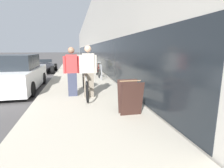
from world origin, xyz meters
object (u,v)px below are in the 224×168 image
at_px(cruiser_bike_middle, 94,67).
at_px(sandwich_board_sign, 130,97).
at_px(bike_rack_hoop, 101,70).
at_px(tandem_bicycle, 85,84).
at_px(vintage_roadster_curbside, 44,67).
at_px(person_bystander, 72,72).
at_px(cruiser_bike_nearest, 98,71).
at_px(cruiser_bike_farthest, 88,64).
at_px(person_rider, 88,72).
at_px(parked_sedan_curbside, 18,74).

xyz_separation_m(cruiser_bike_middle, sandwich_board_sign, (-0.04, -8.96, 0.07)).
bearing_deg(cruiser_bike_middle, bike_rack_hoop, -89.74).
xyz_separation_m(tandem_bicycle, vintage_roadster_curbside, (-2.77, 8.29, -0.07)).
distance_m(tandem_bicycle, person_bystander, 0.69).
height_order(cruiser_bike_nearest, cruiser_bike_farthest, cruiser_bike_farthest).
distance_m(person_bystander, sandwich_board_sign, 2.70).
height_order(person_rider, cruiser_bike_farthest, person_rider).
relative_size(cruiser_bike_farthest, vintage_roadster_curbside, 0.47).
bearing_deg(parked_sedan_curbside, vintage_roadster_curbside, 89.36).
bearing_deg(sandwich_board_sign, cruiser_bike_farthest, 91.07).
bearing_deg(sandwich_board_sign, vintage_roadster_curbside, 109.70).
relative_size(person_rider, person_bystander, 1.03).
bearing_deg(cruiser_bike_nearest, person_rider, -101.47).
height_order(cruiser_bike_middle, sandwich_board_sign, cruiser_bike_middle).
distance_m(person_rider, vintage_roadster_curbside, 9.16).
bearing_deg(person_rider, sandwich_board_sign, -64.76).
height_order(sandwich_board_sign, vintage_roadster_curbside, sandwich_board_sign).
distance_m(cruiser_bike_farthest, parked_sedan_curbside, 7.89).
height_order(person_rider, person_bystander, person_rider).
bearing_deg(parked_sedan_curbside, tandem_bicycle, -33.24).
xyz_separation_m(parked_sedan_curbside, vintage_roadster_curbside, (0.07, 6.43, -0.28)).
bearing_deg(bike_rack_hoop, person_rider, -105.23).
distance_m(person_bystander, cruiser_bike_middle, 6.93).
xyz_separation_m(person_bystander, cruiser_bike_farthest, (1.27, 8.96, -0.48)).
xyz_separation_m(cruiser_bike_nearest, vintage_roadster_curbside, (-3.83, 4.02, -0.06)).
bearing_deg(tandem_bicycle, cruiser_bike_middle, 80.91).
bearing_deg(vintage_roadster_curbside, person_rider, -71.60).
bearing_deg(cruiser_bike_farthest, sandwich_board_sign, -88.93).
height_order(person_bystander, sandwich_board_sign, person_bystander).
relative_size(sandwich_board_sign, parked_sedan_curbside, 0.20).
bearing_deg(person_bystander, bike_rack_hoop, 64.88).
relative_size(person_bystander, vintage_roadster_curbside, 0.43).
bearing_deg(person_bystander, cruiser_bike_middle, 77.30).
bearing_deg(person_rider, parked_sedan_curbside, 142.79).
distance_m(cruiser_bike_middle, cruiser_bike_farthest, 2.23).
height_order(tandem_bicycle, cruiser_bike_nearest, tandem_bicycle).
bearing_deg(person_bystander, vintage_roadster_curbside, 105.43).
distance_m(cruiser_bike_middle, parked_sedan_curbside, 6.17).
distance_m(tandem_bicycle, cruiser_bike_middle, 6.72).
height_order(sandwich_board_sign, parked_sedan_curbside, parked_sedan_curbside).
distance_m(person_bystander, cruiser_bike_farthest, 9.06).
height_order(tandem_bicycle, person_bystander, person_bystander).
relative_size(tandem_bicycle, cruiser_bike_nearest, 1.58).
relative_size(person_bystander, cruiser_bike_middle, 1.05).
bearing_deg(person_bystander, parked_sedan_curbside, 140.54).
bearing_deg(cruiser_bike_middle, cruiser_bike_farthest, 96.33).
bearing_deg(person_bystander, tandem_bicycle, 12.42).
bearing_deg(cruiser_bike_farthest, person_bystander, -98.10).
distance_m(person_bystander, cruiser_bike_nearest, 4.66).
bearing_deg(sandwich_board_sign, bike_rack_hoop, 89.45).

